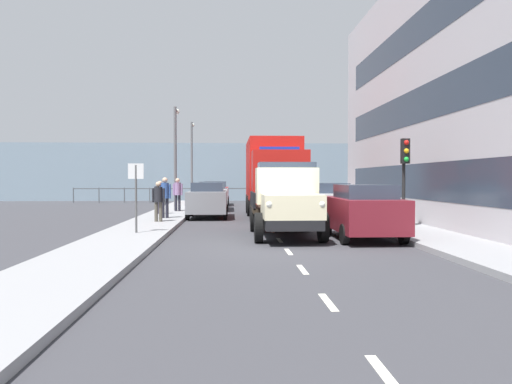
# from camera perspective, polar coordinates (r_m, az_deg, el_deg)

# --- Properties ---
(ground_plane) EXTENTS (80.00, 80.00, 0.00)m
(ground_plane) POSITION_cam_1_polar(r_m,az_deg,el_deg) (21.86, 1.07, -3.47)
(ground_plane) COLOR #38383D
(sidewalk_left) EXTENTS (2.28, 38.07, 0.15)m
(sidewalk_left) POSITION_cam_1_polar(r_m,az_deg,el_deg) (22.67, 13.09, -3.14)
(sidewalk_left) COLOR gray
(sidewalk_left) RESTS_ON ground_plane
(sidewalk_right) EXTENTS (2.28, 38.07, 0.15)m
(sidewalk_right) POSITION_cam_1_polar(r_m,az_deg,el_deg) (22.04, -11.30, -3.27)
(sidewalk_right) COLOR gray
(sidewalk_right) RESTS_ON ground_plane
(road_centreline_markings) EXTENTS (0.12, 33.15, 0.01)m
(road_centreline_markings) POSITION_cam_1_polar(r_m,az_deg,el_deg) (20.93, 1.25, -3.69)
(road_centreline_markings) COLOR silver
(road_centreline_markings) RESTS_ON ground_plane
(sea_horizon) EXTENTS (80.00, 0.80, 5.00)m
(sea_horizon) POSITION_cam_1_polar(r_m,az_deg,el_deg) (43.79, -0.90, 2.30)
(sea_horizon) COLOR gray
(sea_horizon) RESTS_ON ground_plane
(seawall_railing) EXTENTS (28.08, 0.08, 1.20)m
(seawall_railing) POSITION_cam_1_polar(r_m,az_deg,el_deg) (40.20, -0.72, 0.12)
(seawall_railing) COLOR #4C5156
(seawall_railing) RESTS_ON ground_plane
(truck_vintage_cream) EXTENTS (2.17, 5.64, 2.43)m
(truck_vintage_cream) POSITION_cam_1_polar(r_m,az_deg,el_deg) (16.15, 3.46, -1.05)
(truck_vintage_cream) COLOR black
(truck_vintage_cream) RESTS_ON ground_plane
(lorry_cargo_red) EXTENTS (2.58, 8.20, 3.87)m
(lorry_cargo_red) POSITION_cam_1_polar(r_m,az_deg,el_deg) (24.70, 2.04, 1.92)
(lorry_cargo_red) COLOR red
(lorry_cargo_red) RESTS_ON ground_plane
(car_maroon_kerbside_near) EXTENTS (1.92, 4.02, 1.72)m
(car_maroon_kerbside_near) POSITION_cam_1_polar(r_m,az_deg,el_deg) (15.97, 12.13, -2.13)
(car_maroon_kerbside_near) COLOR maroon
(car_maroon_kerbside_near) RESTS_ON ground_plane
(car_white_kerbside_1) EXTENTS (1.89, 4.00, 1.72)m
(car_white_kerbside_1) POSITION_cam_1_polar(r_m,az_deg,el_deg) (21.79, 8.07, -1.14)
(car_white_kerbside_1) COLOR white
(car_white_kerbside_1) RESTS_ON ground_plane
(car_grey_oppositeside_0) EXTENTS (1.92, 4.03, 1.72)m
(car_grey_oppositeside_0) POSITION_cam_1_polar(r_m,az_deg,el_deg) (24.37, -5.54, -0.86)
(car_grey_oppositeside_0) COLOR slate
(car_grey_oppositeside_0) RESTS_ON ground_plane
(car_silver_oppositeside_1) EXTENTS (1.93, 4.46, 1.72)m
(car_silver_oppositeside_1) POSITION_cam_1_polar(r_m,az_deg,el_deg) (30.43, -5.00, -0.38)
(car_silver_oppositeside_1) COLOR #B7BABF
(car_silver_oppositeside_1) RESTS_ON ground_plane
(car_red_oppositeside_2) EXTENTS (1.95, 3.98, 1.72)m
(car_red_oppositeside_2) POSITION_cam_1_polar(r_m,az_deg,el_deg) (36.06, -4.67, -0.09)
(car_red_oppositeside_2) COLOR #B21E1E
(car_red_oppositeside_2) RESTS_ON ground_plane
(pedestrian_near_railing) EXTENTS (0.53, 0.34, 1.64)m
(pedestrian_near_railing) POSITION_cam_1_polar(r_m,az_deg,el_deg) (20.78, -11.10, -0.69)
(pedestrian_near_railing) COLOR #4C473D
(pedestrian_near_railing) RESTS_ON sidewalk_right
(pedestrian_couple_a) EXTENTS (0.53, 0.34, 1.81)m
(pedestrian_couple_a) POSITION_cam_1_polar(r_m,az_deg,el_deg) (22.62, -10.36, -0.22)
(pedestrian_couple_a) COLOR black
(pedestrian_couple_a) RESTS_ON sidewalk_right
(pedestrian_by_lamp) EXTENTS (0.53, 0.34, 1.65)m
(pedestrian_by_lamp) POSITION_cam_1_polar(r_m,az_deg,el_deg) (25.32, -10.91, -0.29)
(pedestrian_by_lamp) COLOR #383342
(pedestrian_by_lamp) RESTS_ON sidewalk_right
(pedestrian_couple_b) EXTENTS (0.53, 0.34, 1.79)m
(pedestrian_couple_b) POSITION_cam_1_polar(r_m,az_deg,el_deg) (27.35, -8.94, 0.05)
(pedestrian_couple_b) COLOR black
(pedestrian_couple_b) RESTS_ON sidewalk_right
(traffic_light_near) EXTENTS (0.28, 0.41, 3.20)m
(traffic_light_near) POSITION_cam_1_polar(r_m,az_deg,el_deg) (18.81, 16.63, 3.19)
(traffic_light_near) COLOR black
(traffic_light_near) RESTS_ON sidewalk_left
(lamp_post_promenade) EXTENTS (0.32, 1.14, 5.70)m
(lamp_post_promenade) POSITION_cam_1_polar(r_m,az_deg,el_deg) (27.89, -9.17, 4.98)
(lamp_post_promenade) COLOR #59595B
(lamp_post_promenade) RESTS_ON sidewalk_right
(lamp_post_far) EXTENTS (0.32, 1.14, 6.13)m
(lamp_post_far) POSITION_cam_1_polar(r_m,az_deg,el_deg) (38.98, -7.34, 4.33)
(lamp_post_far) COLOR #59595B
(lamp_post_far) RESTS_ON sidewalk_right
(street_sign) EXTENTS (0.50, 0.07, 2.25)m
(street_sign) POSITION_cam_1_polar(r_m,az_deg,el_deg) (16.64, -13.55, 0.72)
(street_sign) COLOR #4C4C4C
(street_sign) RESTS_ON sidewalk_right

